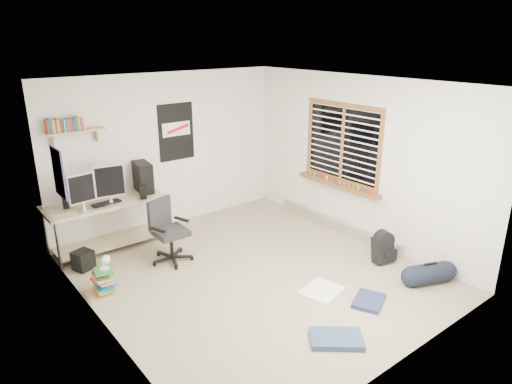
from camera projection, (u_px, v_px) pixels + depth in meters
floor at (254, 274)px, 6.12m from camera, size 4.00×4.50×0.01m
ceiling at (254, 83)px, 5.30m from camera, size 4.00×4.50×0.01m
back_wall at (168, 151)px, 7.39m from camera, size 4.00×0.01×2.50m
left_wall at (96, 224)px, 4.54m from camera, size 0.01×4.50×2.50m
right_wall at (358, 160)px, 6.89m from camera, size 0.01×4.50×2.50m
desk at (106, 225)px, 6.77m from camera, size 1.77×0.99×0.76m
monitor_left at (82, 195)px, 6.19m from camera, size 0.39×0.14×0.42m
monitor_right at (110, 188)px, 6.40m from camera, size 0.44×0.18×0.47m
pc_tower at (143, 177)px, 6.94m from camera, size 0.26×0.45×0.45m
keyboard at (107, 203)px, 6.48m from camera, size 0.42×0.18×0.02m
speaker_left at (66, 202)px, 6.30m from camera, size 0.10×0.10×0.17m
speaker_right at (143, 192)px, 6.66m from camera, size 0.13×0.13×0.20m
office_chair at (170, 229)px, 6.32m from camera, size 0.74×0.74×0.90m
wall_shelf at (76, 131)px, 6.28m from camera, size 0.80×0.22×0.24m
poster_back_wall at (176, 132)px, 7.36m from camera, size 0.62×0.03×0.92m
poster_left_wall at (58, 173)px, 5.36m from camera, size 0.02×0.42×0.60m
window at (342, 144)px, 7.01m from camera, size 0.10×1.50×1.26m
baseboard_heater at (337, 225)px, 7.46m from camera, size 0.08×2.50×0.18m
backpack at (383, 250)px, 6.36m from camera, size 0.33×0.29×0.36m
duffel_bag at (429, 273)px, 5.85m from camera, size 0.35×0.35×0.53m
tshirt at (321, 291)px, 5.66m from camera, size 0.57×0.51×0.04m
jeans_a at (336, 339)px, 4.76m from camera, size 0.64×0.61×0.06m
jeans_b at (369, 301)px, 5.45m from camera, size 0.52×0.47×0.05m
book_stack at (104, 282)px, 5.62m from camera, size 0.52×0.44×0.32m
desk_lamp at (104, 265)px, 5.55m from camera, size 0.12×0.19×0.19m
subwoofer at (83, 260)px, 6.19m from camera, size 0.30×0.30×0.26m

